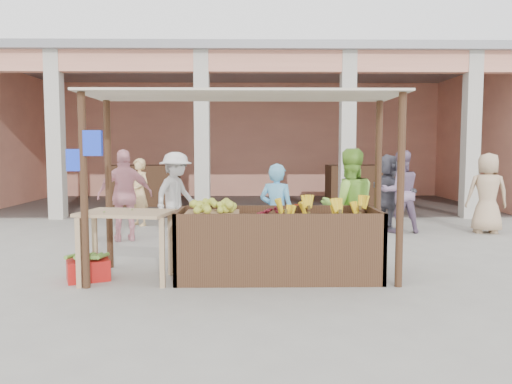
{
  "coord_description": "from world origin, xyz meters",
  "views": [
    {
      "loc": [
        0.12,
        -6.41,
        1.68
      ],
      "look_at": [
        0.23,
        1.2,
        1.02
      ],
      "focal_mm": 35.0,
      "sensor_mm": 36.0,
      "label": 1
    }
  ],
  "objects_px": {
    "fruit_stall": "(278,247)",
    "vendor_blue": "(277,210)",
    "motorcycle": "(315,215)",
    "red_crate": "(88,270)",
    "side_table": "(126,223)",
    "vendor_green": "(349,204)"
  },
  "relations": [
    {
      "from": "red_crate",
      "to": "vendor_blue",
      "type": "xyz_separation_m",
      "value": [
        2.48,
        1.01,
        0.65
      ]
    },
    {
      "from": "fruit_stall",
      "to": "vendor_green",
      "type": "height_order",
      "value": "vendor_green"
    },
    {
      "from": "side_table",
      "to": "vendor_blue",
      "type": "relative_size",
      "value": 0.78
    },
    {
      "from": "motorcycle",
      "to": "red_crate",
      "type": "bearing_deg",
      "value": 138.26
    },
    {
      "from": "side_table",
      "to": "red_crate",
      "type": "bearing_deg",
      "value": -174.17
    },
    {
      "from": "side_table",
      "to": "vendor_green",
      "type": "bearing_deg",
      "value": 27.82
    },
    {
      "from": "side_table",
      "to": "vendor_green",
      "type": "xyz_separation_m",
      "value": [
        3.01,
        0.92,
        0.14
      ]
    },
    {
      "from": "side_table",
      "to": "red_crate",
      "type": "distance_m",
      "value": 0.8
    },
    {
      "from": "fruit_stall",
      "to": "side_table",
      "type": "height_order",
      "value": "side_table"
    },
    {
      "from": "vendor_green",
      "to": "motorcycle",
      "type": "height_order",
      "value": "vendor_green"
    },
    {
      "from": "red_crate",
      "to": "vendor_green",
      "type": "bearing_deg",
      "value": -9.31
    },
    {
      "from": "fruit_stall",
      "to": "motorcycle",
      "type": "xyz_separation_m",
      "value": [
        0.81,
        2.55,
        0.09
      ]
    },
    {
      "from": "red_crate",
      "to": "motorcycle",
      "type": "bearing_deg",
      "value": 15.84
    },
    {
      "from": "side_table",
      "to": "motorcycle",
      "type": "distance_m",
      "value": 3.85
    },
    {
      "from": "fruit_stall",
      "to": "vendor_blue",
      "type": "bearing_deg",
      "value": 87.85
    },
    {
      "from": "fruit_stall",
      "to": "vendor_blue",
      "type": "distance_m",
      "value": 1.0
    },
    {
      "from": "red_crate",
      "to": "vendor_blue",
      "type": "height_order",
      "value": "vendor_blue"
    },
    {
      "from": "vendor_blue",
      "to": "vendor_green",
      "type": "distance_m",
      "value": 1.06
    },
    {
      "from": "fruit_stall",
      "to": "side_table",
      "type": "xyz_separation_m",
      "value": [
        -1.93,
        -0.14,
        0.35
      ]
    },
    {
      "from": "red_crate",
      "to": "motorcycle",
      "type": "height_order",
      "value": "motorcycle"
    },
    {
      "from": "vendor_blue",
      "to": "vendor_green",
      "type": "xyz_separation_m",
      "value": [
        1.04,
        -0.14,
        0.1
      ]
    },
    {
      "from": "fruit_stall",
      "to": "side_table",
      "type": "relative_size",
      "value": 2.12
    }
  ]
}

